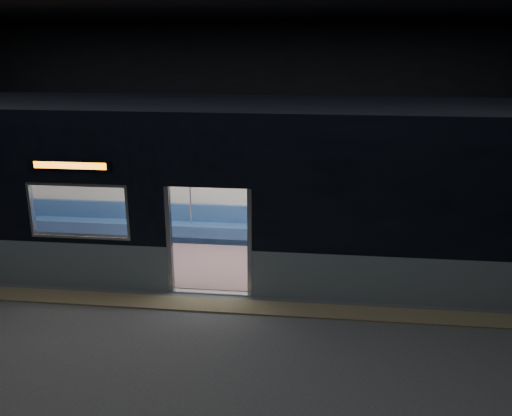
# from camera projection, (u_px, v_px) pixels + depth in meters

# --- Properties ---
(station_floor) EXTENTS (24.00, 14.00, 0.01)m
(station_floor) POSITION_uv_depth(u_px,v_px,m) (199.00, 321.00, 9.09)
(station_floor) COLOR #47494C
(station_floor) RESTS_ON ground
(station_envelope) EXTENTS (24.00, 14.00, 5.00)m
(station_envelope) POSITION_uv_depth(u_px,v_px,m) (191.00, 100.00, 7.98)
(station_envelope) COLOR black
(station_envelope) RESTS_ON station_floor
(tactile_strip) EXTENTS (22.80, 0.50, 0.03)m
(tactile_strip) POSITION_uv_depth(u_px,v_px,m) (205.00, 305.00, 9.60)
(tactile_strip) COLOR #8C7F59
(tactile_strip) RESTS_ON station_floor
(metro_car) EXTENTS (18.00, 3.04, 3.35)m
(metro_car) POSITION_uv_depth(u_px,v_px,m) (223.00, 177.00, 10.94)
(metro_car) COLOR gray
(metro_car) RESTS_ON station_floor
(passenger) EXTENTS (0.47, 0.77, 1.46)m
(passenger) POSITION_uv_depth(u_px,v_px,m) (307.00, 212.00, 12.01)
(passenger) COLOR black
(passenger) RESTS_ON metro_car
(handbag) EXTENTS (0.30, 0.27, 0.14)m
(handbag) POSITION_uv_depth(u_px,v_px,m) (304.00, 222.00, 11.82)
(handbag) COLOR black
(handbag) RESTS_ON passenger
(transit_map) EXTENTS (1.10, 0.03, 0.72)m
(transit_map) POSITION_uv_depth(u_px,v_px,m) (374.00, 182.00, 11.94)
(transit_map) COLOR white
(transit_map) RESTS_ON metro_car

